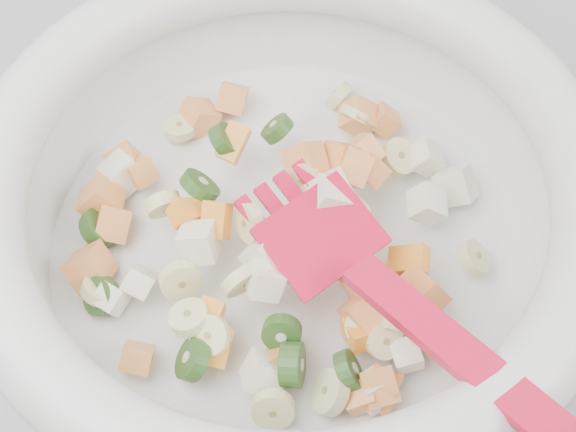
# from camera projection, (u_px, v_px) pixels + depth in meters

# --- Properties ---
(counter) EXTENTS (2.00, 0.60, 0.90)m
(counter) POSITION_uv_depth(u_px,v_px,m) (315.00, 427.00, 1.00)
(counter) COLOR #96979B
(counter) RESTS_ON ground
(mixing_bowl) EXTENTS (0.42, 0.40, 0.13)m
(mixing_bowl) POSITION_uv_depth(u_px,v_px,m) (288.00, 206.00, 0.55)
(mixing_bowl) COLOR white
(mixing_bowl) RESTS_ON counter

